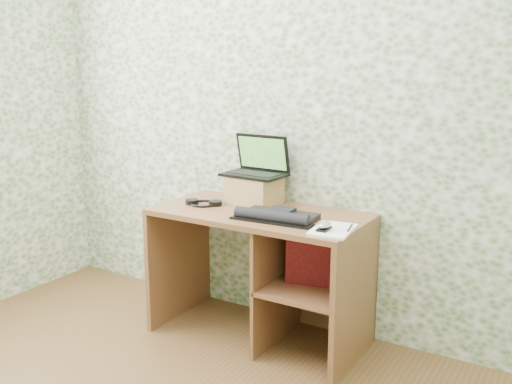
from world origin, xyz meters
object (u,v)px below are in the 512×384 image
Objects in this scene: desk at (274,258)px; keyboard at (277,216)px; laptop at (258,166)px; riser at (254,190)px; notepad at (332,230)px.

desk is 2.62× the size of keyboard.
keyboard is (0.29, -0.28, -0.20)m from laptop.
riser is 0.61× the size of keyboard.
desk is at bearing -30.00° from riser.
desk is 0.55m from laptop.
desk is 4.32× the size of riser.
riser is 0.38m from keyboard.
desk is 0.54m from notepad.
keyboard is at bearing -39.84° from riser.
keyboard is (0.29, -0.24, -0.06)m from riser.
riser is at bearing 150.00° from desk.
notepad is (0.63, -0.28, -0.08)m from riser.
laptop is 0.45m from keyboard.
riser is at bearing 136.49° from keyboard.
riser is at bearing 148.29° from notepad.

